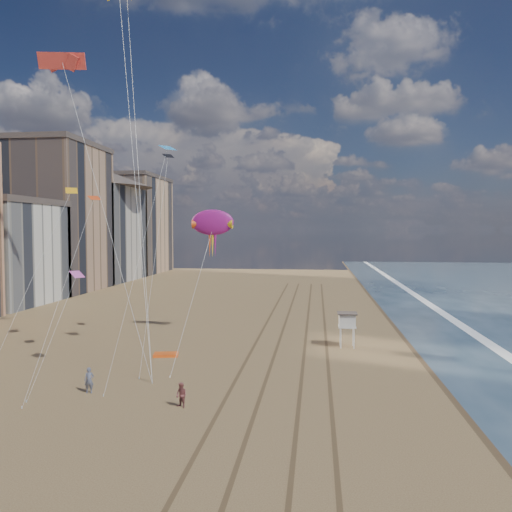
{
  "coord_description": "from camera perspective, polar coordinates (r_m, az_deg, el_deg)",
  "views": [
    {
      "loc": [
        5.15,
        -20.38,
        11.95
      ],
      "look_at": [
        -0.52,
        26.0,
        9.5
      ],
      "focal_mm": 35.0,
      "sensor_mm": 36.0,
      "label": 1
    }
  ],
  "objects": [
    {
      "name": "buildings",
      "position": [
        99.91,
        -23.7,
        3.67
      ],
      "size": [
        34.72,
        131.35,
        29.0
      ],
      "color": "#C6B284",
      "rests_on": "ground"
    },
    {
      "name": "ground",
      "position": [
        24.18,
        -7.01,
        -26.63
      ],
      "size": [
        260.0,
        260.0,
        0.0
      ],
      "primitive_type": "plane",
      "color": "brown",
      "rests_on": "ground"
    },
    {
      "name": "kite_flyer_a",
      "position": [
        39.58,
        -18.54,
        -13.31
      ],
      "size": [
        0.75,
        0.55,
        1.87
      ],
      "primitive_type": "imported",
      "rotation": [
        0.0,
        0.0,
        0.16
      ],
      "color": "slate",
      "rests_on": "ground"
    },
    {
      "name": "grounded_kite",
      "position": [
        48.94,
        -10.25,
        -11.03
      ],
      "size": [
        2.51,
        1.85,
        0.26
      ],
      "primitive_type": "cube",
      "rotation": [
        0.0,
        0.0,
        0.19
      ],
      "color": "#F65514",
      "rests_on": "ground"
    },
    {
      "name": "wet_sand",
      "position": [
        63.09,
        19.71,
        -8.09
      ],
      "size": [
        260.0,
        260.0,
        0.0
      ],
      "primitive_type": "plane",
      "color": "#42301E",
      "rests_on": "ground"
    },
    {
      "name": "show_kite",
      "position": [
        56.49,
        -5.01,
        3.81
      ],
      "size": [
        4.66,
        8.88,
        20.42
      ],
      "color": "#931675",
      "rests_on": "ground"
    },
    {
      "name": "kite_flyer_b",
      "position": [
        35.14,
        -8.53,
        -15.46
      ],
      "size": [
        1.03,
        0.97,
        1.69
      ],
      "primitive_type": "imported",
      "rotation": [
        0.0,
        0.0,
        -0.54
      ],
      "color": "brown",
      "rests_on": "ground"
    },
    {
      "name": "foam",
      "position": [
        64.15,
        23.41,
        -7.98
      ],
      "size": [
        260.0,
        260.0,
        0.0
      ],
      "primitive_type": "plane",
      "color": "white",
      "rests_on": "ground"
    },
    {
      "name": "tracks",
      "position": [
        51.85,
        3.97,
        -10.32
      ],
      "size": [
        7.68,
        120.0,
        0.01
      ],
      "color": "brown",
      "rests_on": "ground"
    },
    {
      "name": "lifeguard_stand",
      "position": [
        51.96,
        10.37,
        -7.27
      ],
      "size": [
        1.96,
        1.96,
        3.54
      ],
      "color": "silver",
      "rests_on": "ground"
    },
    {
      "name": "small_kites",
      "position": [
        48.39,
        -15.19,
        7.81
      ],
      "size": [
        12.48,
        11.59,
        11.83
      ],
      "color": "black",
      "rests_on": "ground"
    }
  ]
}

